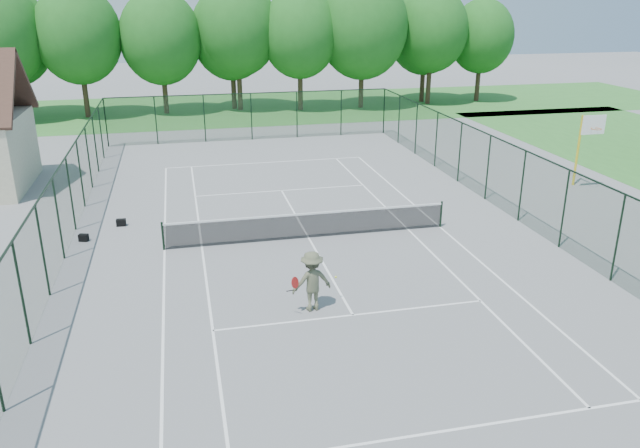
{
  "coord_description": "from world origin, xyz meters",
  "views": [
    {
      "loc": [
        -4.59,
        -22.17,
        8.94
      ],
      "look_at": [
        0.0,
        -2.0,
        1.3
      ],
      "focal_mm": 35.0,
      "sensor_mm": 36.0,
      "label": 1
    }
  ],
  "objects_px": {
    "basketball_goal": "(587,136)",
    "sports_bag_a": "(84,238)",
    "tennis_net": "(309,224)",
    "tennis_player": "(312,281)"
  },
  "relations": [
    {
      "from": "tennis_net",
      "to": "sports_bag_a",
      "type": "height_order",
      "value": "tennis_net"
    },
    {
      "from": "sports_bag_a",
      "to": "tennis_player",
      "type": "bearing_deg",
      "value": -27.95
    },
    {
      "from": "sports_bag_a",
      "to": "tennis_net",
      "type": "bearing_deg",
      "value": 6.21
    },
    {
      "from": "tennis_net",
      "to": "tennis_player",
      "type": "height_order",
      "value": "tennis_player"
    },
    {
      "from": "basketball_goal",
      "to": "tennis_player",
      "type": "bearing_deg",
      "value": -148.73
    },
    {
      "from": "basketball_goal",
      "to": "sports_bag_a",
      "type": "height_order",
      "value": "basketball_goal"
    },
    {
      "from": "tennis_net",
      "to": "sports_bag_a",
      "type": "xyz_separation_m",
      "value": [
        -8.52,
        1.6,
        -0.44
      ]
    },
    {
      "from": "sports_bag_a",
      "to": "tennis_player",
      "type": "xyz_separation_m",
      "value": [
        7.42,
        -7.36,
        0.8
      ]
    },
    {
      "from": "basketball_goal",
      "to": "sports_bag_a",
      "type": "bearing_deg",
      "value": -174.96
    },
    {
      "from": "sports_bag_a",
      "to": "tennis_player",
      "type": "distance_m",
      "value": 10.48
    }
  ]
}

